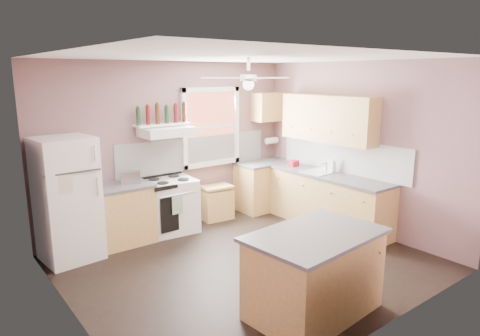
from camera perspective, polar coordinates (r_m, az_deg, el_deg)
floor at (r=5.92m, az=1.03°, el=-12.54°), size 4.50×4.50×0.00m
ceiling at (r=5.37m, az=1.15°, el=14.58°), size 4.50×4.50×0.00m
wall_back at (r=7.15m, az=-9.14°, el=3.03°), size 4.50×0.05×2.70m
wall_right at (r=7.11m, az=15.55°, el=2.68°), size 0.05×4.00×2.70m
wall_left at (r=4.47m, az=-22.34°, el=-3.41°), size 0.05×4.00×2.70m
backsplash_back at (r=7.37m, az=-5.87°, el=2.02°), size 2.90×0.03×0.55m
backsplash_right at (r=7.29m, az=13.40°, el=1.63°), size 0.03×2.60×0.55m
window_view at (r=7.46m, az=-3.97°, el=5.49°), size 1.00×0.02×1.20m
window_frame at (r=7.44m, az=-3.85°, el=5.47°), size 1.16×0.07×1.36m
refrigerator at (r=6.22m, az=-22.06°, el=-3.90°), size 0.77×0.76×1.69m
base_cabinet_left at (r=6.65m, az=-15.57°, el=-6.18°), size 0.90×0.60×0.86m
counter_left at (r=6.52m, az=-15.80°, el=-2.42°), size 0.92×0.62×0.04m
toaster at (r=6.58m, az=-14.39°, el=-1.22°), size 0.32×0.25×0.18m
stove at (r=6.97m, az=-9.37°, el=-5.00°), size 0.86×0.72×0.86m
range_hood at (r=6.76m, az=-9.80°, el=4.79°), size 0.78×0.50×0.14m
bottle_shelf at (r=6.86m, az=-10.31°, el=5.71°), size 0.90×0.26×0.03m
cart at (r=7.52m, az=-3.13°, el=-4.87°), size 0.56×0.40×0.53m
base_cabinet_corner at (r=8.06m, az=3.20°, el=-2.45°), size 1.00×0.60×0.86m
base_cabinet_right at (r=7.25m, az=11.68°, el=-4.41°), size 0.60×2.20×0.86m
counter_corner at (r=7.96m, az=3.24°, el=0.68°), size 1.02×0.62×0.04m
counter_right at (r=7.13m, az=11.79°, el=-0.96°), size 0.62×2.22×0.04m
sink at (r=7.25m, az=10.60°, el=-0.56°), size 0.55×0.45×0.03m
faucet at (r=7.35m, az=11.45°, el=0.19°), size 0.03×0.03×0.14m
upper_cabinet_right at (r=7.21m, az=11.63°, el=6.46°), size 0.33×1.80×0.76m
upper_cabinet_corner at (r=8.04m, az=3.81°, el=8.14°), size 0.60×0.33×0.52m
paper_towel at (r=8.22m, az=4.23°, el=3.66°), size 0.26×0.12×0.12m
island at (r=4.70m, az=9.85°, el=-13.89°), size 1.42×0.97×0.86m
island_top at (r=4.52m, az=10.06°, el=-8.76°), size 1.50×1.05×0.04m
ceiling_fan_hub at (r=5.37m, az=1.14°, el=11.91°), size 0.20×0.20×0.08m
soap_bottle at (r=7.27m, az=12.32°, el=0.43°), size 0.11×0.11×0.25m
red_caddy at (r=7.63m, az=7.15°, el=0.63°), size 0.19×0.14×0.10m
wine_bottles at (r=6.85m, az=-10.30°, el=7.05°), size 0.86×0.06×0.31m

